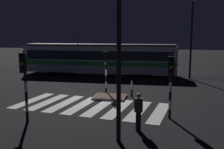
{
  "coord_description": "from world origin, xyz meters",
  "views": [
    {
      "loc": [
        4.24,
        -16.45,
        4.26
      ],
      "look_at": [
        0.59,
        2.04,
        1.4
      ],
      "focal_mm": 42.75,
      "sensor_mm": 36.0,
      "label": 1
    }
  ],
  "objects": [
    {
      "name": "traffic_island",
      "position": [
        0.73,
        0.62,
        0.09
      ],
      "size": [
        2.11,
        1.73,
        0.18
      ],
      "color": "slate",
      "rests_on": "ground"
    },
    {
      "name": "crosswalk_zebra",
      "position": [
        0.0,
        -1.55,
        0.01
      ],
      "size": [
        9.41,
        5.42,
        0.02
      ],
      "color": "silver",
      "rests_on": "ground"
    },
    {
      "name": "traffic_light_median_centre",
      "position": [
        0.19,
        1.77,
        2.07
      ],
      "size": [
        0.36,
        0.42,
        3.14
      ],
      "color": "black",
      "rests_on": "ground"
    },
    {
      "name": "pedestrian_waiting_at_kerb",
      "position": [
        3.19,
        -5.09,
        0.88
      ],
      "size": [
        0.36,
        0.24,
        1.71
      ],
      "color": "black",
      "rests_on": "ground"
    },
    {
      "name": "tram",
      "position": [
        -2.42,
        10.5,
        1.75
      ],
      "size": [
        15.98,
        2.58,
        4.15
      ],
      "color": "silver",
      "rests_on": "ground"
    },
    {
      "name": "rail_near",
      "position": [
        0.0,
        9.79,
        0.01
      ],
      "size": [
        80.0,
        0.12,
        0.03
      ],
      "primitive_type": "cube",
      "color": "#59595E",
      "rests_on": "ground"
    },
    {
      "name": "traffic_light_kerb_mid_left",
      "position": [
        -2.29,
        -4.96,
        2.31
      ],
      "size": [
        0.36,
        0.42,
        3.5
      ],
      "color": "black",
      "rests_on": "ground"
    },
    {
      "name": "ground_plane",
      "position": [
        0.0,
        0.0,
        0.0
      ],
      "size": [
        120.0,
        120.0,
        0.0
      ],
      "primitive_type": "plane",
      "color": "black"
    },
    {
      "name": "rail_far",
      "position": [
        0.0,
        11.23,
        0.01
      ],
      "size": [
        80.0,
        0.12,
        0.03
      ],
      "primitive_type": "cube",
      "color": "#59595E",
      "rests_on": "ground"
    },
    {
      "name": "bollard_island_edge",
      "position": [
        2.11,
        1.4,
        0.56
      ],
      "size": [
        0.12,
        0.12,
        1.11
      ],
      "color": "black",
      "rests_on": "ground"
    },
    {
      "name": "street_lamp_near_kerb",
      "position": [
        2.52,
        -6.63,
        4.89
      ],
      "size": [
        0.44,
        1.21,
        7.8
      ],
      "color": "black",
      "rests_on": "ground"
    },
    {
      "name": "traffic_light_corner_near_right",
      "position": [
        4.58,
        -3.1,
        2.16
      ],
      "size": [
        0.36,
        0.42,
        3.28
      ],
      "color": "black",
      "rests_on": "ground"
    },
    {
      "name": "street_lamp_trackside_right",
      "position": [
        6.67,
        9.52,
        4.79
      ],
      "size": [
        0.44,
        1.21,
        7.62
      ],
      "color": "black",
      "rests_on": "ground"
    }
  ]
}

